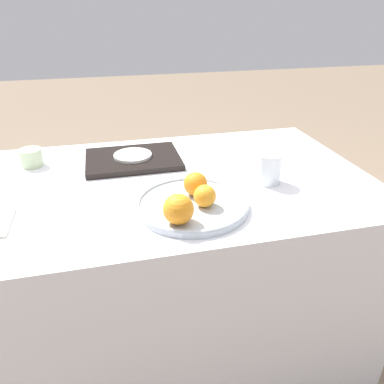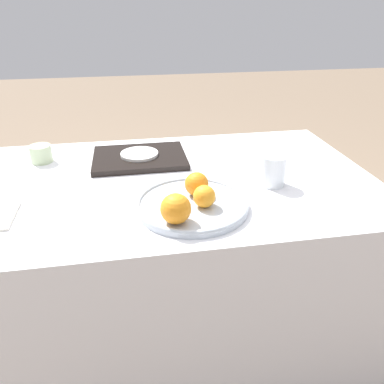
# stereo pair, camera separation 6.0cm
# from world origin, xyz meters

# --- Properties ---
(ground_plane) EXTENTS (12.00, 12.00, 0.00)m
(ground_plane) POSITION_xyz_m (0.00, 0.00, 0.00)
(ground_plane) COLOR #7A6651
(table) EXTENTS (1.45, 0.81, 0.73)m
(table) POSITION_xyz_m (0.00, 0.00, 0.36)
(table) COLOR white
(table) RESTS_ON ground_plane
(fruit_platter) EXTENTS (0.32, 0.32, 0.02)m
(fruit_platter) POSITION_xyz_m (0.10, -0.20, 0.74)
(fruit_platter) COLOR #B2BCC6
(fruit_platter) RESTS_ON table
(orange_0) EXTENTS (0.06, 0.06, 0.06)m
(orange_0) POSITION_xyz_m (0.13, -0.23, 0.77)
(orange_0) COLOR orange
(orange_0) RESTS_ON fruit_platter
(orange_1) EXTENTS (0.08, 0.08, 0.08)m
(orange_1) POSITION_xyz_m (0.04, -0.29, 0.78)
(orange_1) COLOR orange
(orange_1) RESTS_ON fruit_platter
(orange_2) EXTENTS (0.07, 0.07, 0.07)m
(orange_2) POSITION_xyz_m (0.12, -0.15, 0.78)
(orange_2) COLOR orange
(orange_2) RESTS_ON fruit_platter
(water_glass) EXTENTS (0.08, 0.08, 0.10)m
(water_glass) POSITION_xyz_m (0.37, -0.10, 0.78)
(water_glass) COLOR silver
(water_glass) RESTS_ON table
(serving_tray) EXTENTS (0.33, 0.25, 0.02)m
(serving_tray) POSITION_xyz_m (-0.03, 0.17, 0.74)
(serving_tray) COLOR black
(serving_tray) RESTS_ON table
(side_plate) EXTENTS (0.14, 0.14, 0.01)m
(side_plate) POSITION_xyz_m (-0.03, 0.17, 0.75)
(side_plate) COLOR silver
(side_plate) RESTS_ON serving_tray
(cup_1) EXTENTS (0.08, 0.08, 0.06)m
(cup_1) POSITION_xyz_m (-0.38, 0.22, 0.76)
(cup_1) COLOR #B7CC9E
(cup_1) RESTS_ON table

